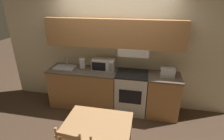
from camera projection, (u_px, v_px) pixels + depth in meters
ground_plane at (114, 101)px, 4.43m from camera, size 16.00×16.00×0.00m
wall_back at (115, 44)px, 3.80m from camera, size 5.29×0.38×2.55m
lower_counter_main at (84, 88)px, 4.11m from camera, size 1.56×0.61×0.93m
lower_counter_right_stub at (162, 95)px, 3.78m from camera, size 0.68×0.61×0.93m
stove_range at (131, 92)px, 3.91m from camera, size 0.67×0.59×0.93m
microwave at (104, 64)px, 3.90m from camera, size 0.49×0.33×0.24m
toaster at (168, 73)px, 3.55m from camera, size 0.29×0.17×0.18m
sink_basin at (65, 67)px, 4.01m from camera, size 0.48×0.36×0.23m
paper_towel_roll at (82, 64)px, 3.94m from camera, size 0.14×0.14×0.23m
dining_table at (98, 129)px, 2.60m from camera, size 0.99×0.72×0.73m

